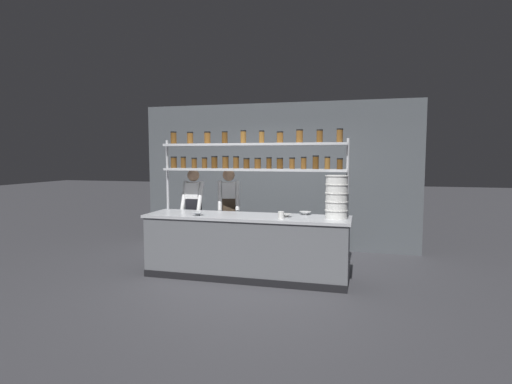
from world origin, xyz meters
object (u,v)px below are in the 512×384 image
chef_left (194,210)px  spice_shelf_unit (252,159)px  prep_bowl_center_back (286,215)px  prep_bowl_center_front (305,213)px  serving_cup_front (281,215)px  container_stack (337,197)px  prep_bowl_near_left (198,214)px  chef_center (229,209)px

chef_left → spice_shelf_unit: bearing=-13.6°
prep_bowl_center_back → prep_bowl_center_front: bearing=48.8°
spice_shelf_unit → prep_bowl_center_back: 1.05m
prep_bowl_center_back → serving_cup_front: bearing=-101.9°
prep_bowl_center_front → serving_cup_front: serving_cup_front is taller
prep_bowl_center_front → serving_cup_front: size_ratio=1.73×
spice_shelf_unit → prep_bowl_center_back: spice_shelf_unit is taller
serving_cup_front → prep_bowl_center_back: bearing=78.1°
chef_left → container_stack: (2.38, -0.54, 0.33)m
prep_bowl_near_left → prep_bowl_center_back: (1.28, 0.19, -0.00)m
spice_shelf_unit → prep_bowl_center_front: (0.84, -0.05, -0.80)m
prep_bowl_near_left → prep_bowl_center_back: prep_bowl_near_left is taller
serving_cup_front → chef_left: bearing=155.1°
chef_center → container_stack: (1.81, -0.70, 0.33)m
container_stack → spice_shelf_unit: bearing=167.7°
chef_left → serving_cup_front: 1.81m
container_stack → serving_cup_front: size_ratio=5.95×
prep_bowl_center_front → chef_center: bearing=160.8°
prep_bowl_center_front → prep_bowl_near_left: bearing=-163.2°
chef_left → chef_center: (0.57, 0.16, 0.00)m
chef_left → serving_cup_front: chef_left is taller
spice_shelf_unit → chef_left: bearing=166.7°
prep_bowl_center_front → prep_bowl_center_back: (-0.24, -0.27, -0.00)m
chef_center → prep_bowl_near_left: bearing=-117.9°
chef_left → prep_bowl_center_back: size_ratio=9.68×
spice_shelf_unit → chef_center: 1.07m
container_stack → prep_bowl_center_front: 0.59m
prep_bowl_near_left → prep_bowl_center_front: size_ratio=0.97×
serving_cup_front → container_stack: bearing=16.6°
spice_shelf_unit → chef_left: (-1.08, 0.26, -0.85)m
chef_left → prep_bowl_center_front: (1.92, -0.31, 0.05)m
spice_shelf_unit → prep_bowl_center_front: spice_shelf_unit is taller
prep_bowl_center_back → serving_cup_front: 0.19m
prep_bowl_center_back → chef_left: bearing=160.9°
chef_center → prep_bowl_center_front: (1.35, -0.47, 0.05)m
container_stack → serving_cup_front: bearing=-163.4°
prep_bowl_center_front → chef_left: bearing=170.8°
container_stack → serving_cup_front: container_stack is taller
prep_bowl_center_back → spice_shelf_unit: bearing=151.6°
prep_bowl_near_left → chef_center: bearing=79.7°
spice_shelf_unit → container_stack: bearing=-12.3°
chef_left → container_stack: chef_left is taller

